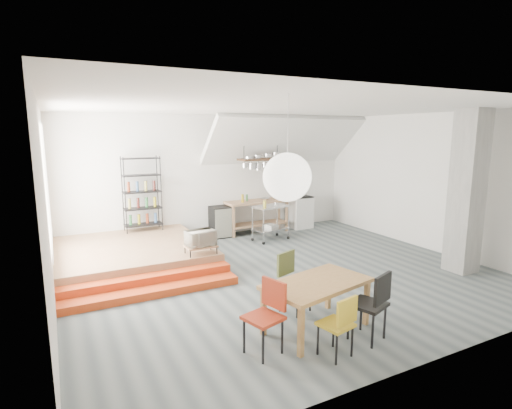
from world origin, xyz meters
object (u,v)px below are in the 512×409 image
stove (300,211)px  dining_table (317,287)px  mini_fridge (220,222)px  rolling_cart (271,218)px

stove → dining_table: size_ratio=0.72×
stove → dining_table: 6.26m
mini_fridge → stove: bearing=-1.0°
dining_table → mini_fridge: 5.45m
dining_table → mini_fridge: bearing=70.0°
rolling_cart → mini_fridge: size_ratio=1.21×
stove → dining_table: (-3.24, -5.35, 0.15)m
stove → dining_table: bearing=-121.2°
stove → rolling_cart: (-1.47, -0.87, 0.11)m
stove → mini_fridge: bearing=179.0°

